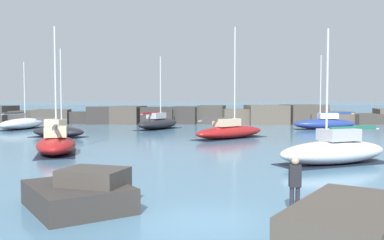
% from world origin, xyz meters
% --- Properties ---
extents(ground_plane, '(600.00, 600.00, 0.00)m').
position_xyz_m(ground_plane, '(0.00, 0.00, 0.00)').
color(ground_plane, teal).
extents(open_sea_beyond, '(400.00, 116.00, 0.01)m').
position_xyz_m(open_sea_beyond, '(0.00, 105.52, 0.00)').
color(open_sea_beyond, teal).
rests_on(open_sea_beyond, ground).
extents(breakwater_jetty, '(68.69, 7.33, 2.56)m').
position_xyz_m(breakwater_jetty, '(0.00, 45.35, 1.06)').
color(breakwater_jetty, '#383330').
rests_on(breakwater_jetty, ground).
extents(foreground_rocks, '(15.49, 9.60, 1.37)m').
position_xyz_m(foreground_rocks, '(-2.18, -1.37, 0.52)').
color(foreground_rocks, '#4C443D').
rests_on(foreground_rocks, ground).
extents(sailboat_moored_0, '(7.32, 6.81, 9.73)m').
position_xyz_m(sailboat_moored_0, '(2.69, 24.88, 0.65)').
color(sailboat_moored_0, maroon).
rests_on(sailboat_moored_0, ground).
extents(sailboat_moored_1, '(4.06, 7.50, 7.57)m').
position_xyz_m(sailboat_moored_1, '(-19.86, 35.30, 0.62)').
color(sailboat_moored_1, white).
rests_on(sailboat_moored_1, ground).
extents(sailboat_moored_2, '(7.24, 4.97, 7.30)m').
position_xyz_m(sailboat_moored_2, '(7.34, 10.87, 0.72)').
color(sailboat_moored_2, silver).
rests_on(sailboat_moored_2, ground).
extents(sailboat_moored_3, '(5.64, 3.73, 7.94)m').
position_xyz_m(sailboat_moored_3, '(-12.73, 25.84, 0.59)').
color(sailboat_moored_3, black).
rests_on(sailboat_moored_3, ground).
extents(sailboat_moored_4, '(7.13, 2.61, 8.22)m').
position_xyz_m(sailboat_moored_4, '(14.10, 35.23, 0.69)').
color(sailboat_moored_4, navy).
rests_on(sailboat_moored_4, ground).
extents(sailboat_moored_5, '(3.78, 5.91, 8.14)m').
position_xyz_m(sailboat_moored_5, '(-9.13, 14.54, 0.67)').
color(sailboat_moored_5, maroon).
rests_on(sailboat_moored_5, ground).
extents(sailboat_moored_7, '(5.40, 7.05, 8.15)m').
position_xyz_m(sailboat_moored_7, '(-4.55, 35.28, 0.69)').
color(sailboat_moored_7, black).
rests_on(sailboat_moored_7, ground).
extents(mooring_buoy_orange_near, '(0.55, 0.55, 0.75)m').
position_xyz_m(mooring_buoy_orange_near, '(-13.21, 31.58, 0.28)').
color(mooring_buoy_orange_near, red).
rests_on(mooring_buoy_orange_near, ground).
extents(mooring_buoy_far_side, '(0.64, 0.64, 0.84)m').
position_xyz_m(mooring_buoy_far_side, '(2.63, 33.84, 0.32)').
color(mooring_buoy_far_side, '#EA5914').
rests_on(mooring_buoy_far_side, ground).
extents(person_on_rocks, '(0.36, 0.24, 1.80)m').
position_xyz_m(person_on_rocks, '(2.89, 0.74, 1.02)').
color(person_on_rocks, '#282833').
rests_on(person_on_rocks, ground).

